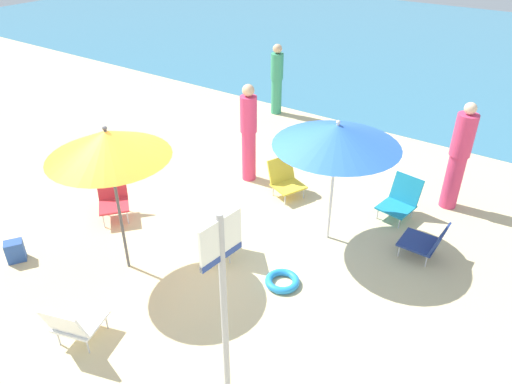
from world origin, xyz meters
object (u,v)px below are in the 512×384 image
at_px(beach_chair_c, 285,178).
at_px(person_a, 249,133).
at_px(beach_chair_b, 427,241).
at_px(beach_bag, 15,251).
at_px(person_c, 459,157).
at_px(swim_ring, 282,281).
at_px(person_b, 277,79).
at_px(beach_chair_f, 73,323).
at_px(beach_chair_d, 401,199).
at_px(umbrella_blue, 337,135).
at_px(beach_chair_e, 223,235).
at_px(umbrella_orange, 107,144).
at_px(warning_sign, 223,297).
at_px(beach_chair_a, 113,196).

bearing_deg(beach_chair_c, person_a, -163.67).
height_order(beach_chair_b, beach_bag, beach_chair_b).
distance_m(person_c, swim_ring, 3.54).
bearing_deg(person_b, beach_chair_f, 42.55).
bearing_deg(beach_chair_d, beach_bag, -35.00).
bearing_deg(beach_chair_d, umbrella_blue, -20.24).
height_order(beach_chair_e, beach_chair_f, beach_chair_f).
bearing_deg(beach_bag, beach_chair_f, -13.51).
height_order(umbrella_orange, beach_bag, umbrella_orange).
xyz_separation_m(person_c, beach_bag, (-4.58, -4.93, -0.76)).
bearing_deg(beach_chair_d, umbrella_orange, -29.04).
bearing_deg(warning_sign, swim_ring, 112.12).
bearing_deg(beach_chair_a, person_b, 132.43).
distance_m(umbrella_blue, beach_bag, 4.75).
xyz_separation_m(beach_chair_d, warning_sign, (-0.14, -4.31, 1.20)).
bearing_deg(beach_chair_e, umbrella_blue, -173.20).
xyz_separation_m(beach_chair_d, beach_chair_f, (-2.05, -4.65, 0.03)).
bearing_deg(beach_chair_f, beach_chair_d, -41.27).
bearing_deg(umbrella_blue, beach_chair_c, 149.90).
height_order(beach_chair_d, swim_ring, beach_chair_d).
bearing_deg(beach_chair_c, beach_chair_a, -109.05).
relative_size(warning_sign, swim_ring, 5.06).
height_order(beach_chair_a, warning_sign, warning_sign).
bearing_deg(umbrella_blue, swim_ring, -90.28).
bearing_deg(warning_sign, person_a, 129.20).
relative_size(beach_chair_f, swim_ring, 1.48).
bearing_deg(swim_ring, beach_chair_f, -122.28).
distance_m(swim_ring, beach_bag, 3.76).
bearing_deg(umbrella_orange, warning_sign, -20.79).
xyz_separation_m(umbrella_blue, person_a, (-2.02, 0.79, -0.78)).
distance_m(umbrella_blue, beach_chair_b, 1.98).
height_order(person_a, beach_bag, person_a).
relative_size(umbrella_orange, warning_sign, 0.90).
bearing_deg(warning_sign, person_b, 125.51).
height_order(beach_chair_f, swim_ring, beach_chair_f).
distance_m(beach_chair_d, warning_sign, 4.48).
distance_m(beach_chair_a, warning_sign, 4.16).
bearing_deg(beach_chair_c, beach_bag, -97.48).
bearing_deg(beach_chair_d, person_c, 151.61).
relative_size(beach_chair_e, person_b, 0.43).
distance_m(person_b, person_c, 4.92).
distance_m(beach_chair_e, beach_chair_f, 2.26).
bearing_deg(umbrella_orange, beach_chair_c, 75.25).
height_order(beach_chair_b, beach_chair_d, beach_chair_d).
relative_size(umbrella_orange, person_a, 1.19).
relative_size(beach_chair_a, swim_ring, 1.59).
relative_size(umbrella_orange, swim_ring, 4.56).
xyz_separation_m(umbrella_blue, beach_chair_d, (0.66, 1.19, -1.38)).
xyz_separation_m(beach_chair_a, beach_chair_e, (2.07, 0.19, -0.01)).
bearing_deg(umbrella_orange, person_c, 52.24).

